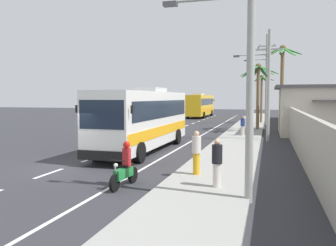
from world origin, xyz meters
name	(u,v)px	position (x,y,z in m)	size (l,w,h in m)	color
ground_plane	(68,167)	(0.00, 0.00, 0.00)	(160.00, 160.00, 0.00)	#303035
sidewalk_kerb	(236,143)	(6.80, 10.00, 0.07)	(3.20, 90.00, 0.14)	#999993
lane_markings	(184,136)	(2.16, 14.38, 0.00)	(3.65, 71.00, 0.01)	white
boundary_wall	(292,124)	(10.60, 14.00, 1.22)	(0.24, 60.00, 2.44)	#9E998E
coach_bus_foreground	(144,118)	(1.70, 5.77, 1.99)	(2.88, 11.32, 3.83)	silver
coach_bus_far_lane	(200,105)	(-1.69, 41.55, 1.98)	(2.92, 11.90, 3.82)	gold
motorcycle_beside_bus	(125,168)	(3.96, -2.60, 0.66)	(0.56, 1.96, 1.64)	black
pedestrian_near_kerb	(243,125)	(6.92, 14.59, 0.95)	(0.36, 0.36, 1.57)	beige
pedestrian_midwalk	(196,152)	(6.16, -0.52, 1.05)	(0.36, 0.36, 1.75)	gold
pedestrian_far_walk	(217,162)	(7.23, -2.26, 1.00)	(0.36, 0.36, 1.66)	beige
utility_pole_nearest	(247,56)	(8.24, -3.34, 4.45)	(3.68, 0.24, 8.37)	#9E9E99
utility_pole_mid	(267,82)	(8.76, 12.27, 4.32)	(3.50, 0.24, 8.06)	#9E9E99
utility_pole_far	(266,77)	(8.51, 27.88, 5.47)	(3.53, 0.24, 10.35)	#9E9E99
palm_nearest	(258,82)	(7.88, 20.79, 4.65)	(3.75, 3.79, 6.45)	brown
palm_second	(282,72)	(9.99, 17.96, 5.41)	(3.24, 3.39, 7.70)	brown
palm_third	(262,88)	(8.05, 30.68, 4.37)	(2.89, 2.76, 5.95)	brown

